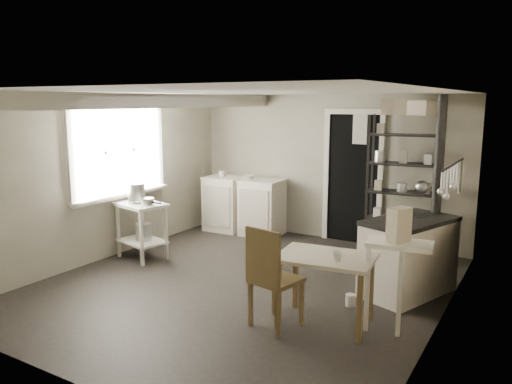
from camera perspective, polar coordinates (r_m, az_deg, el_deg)
The scene contains 31 objects.
floor at distance 6.16m, azimuth -1.46°, elevation -10.56°, with size 5.00×5.00×0.00m, color black.
ceiling at distance 5.75m, azimuth -1.56°, elevation 11.37°, with size 5.00×5.00×0.00m, color white.
wall_back at distance 8.04m, azimuth 8.07°, elevation 2.77°, with size 4.50×0.02×2.30m, color #A09A89.
wall_front at distance 4.02m, azimuth -21.03°, elevation -5.47°, with size 4.50×0.02×2.30m, color #A09A89.
wall_left at distance 7.29m, azimuth -16.64°, elevation 1.65°, with size 0.02×5.00×2.30m, color #A09A89.
wall_right at distance 5.04m, azimuth 20.69°, elevation -2.33°, with size 0.02×5.00×2.30m, color #A09A89.
window at distance 7.36m, azimuth -15.48°, elevation 4.54°, with size 0.12×1.76×1.28m, color white, non-canonical shape.
doorway at distance 7.88m, azimuth 10.97°, elevation 1.42°, with size 0.96×0.10×2.08m, color white, non-canonical shape.
ceiling_beam at distance 6.47m, azimuth -10.71°, elevation 10.20°, with size 0.18×5.00×0.18m, color white, non-canonical shape.
wallpaper_panel at distance 5.04m, azimuth 20.57°, elevation -2.31°, with size 0.01×5.00×2.30m, color beige, non-canonical shape.
utensil_rail at distance 5.57m, azimuth 21.46°, elevation 2.96°, with size 0.06×1.20×0.44m, color silver, non-canonical shape.
prep_table at distance 7.22m, azimuth -12.91°, elevation -4.33°, with size 0.70×0.50×0.80m, color white, non-canonical shape.
stockpot at distance 7.15m, azimuth -13.54°, elevation -0.07°, with size 0.24×0.24×0.26m, color silver.
saucepan at distance 6.94m, azimuth -12.29°, elevation -1.08°, with size 0.17×0.17×0.09m, color silver.
bucket at distance 7.21m, azimuth -12.72°, elevation -4.46°, with size 0.23×0.23×0.25m, color silver.
base_cabinets at distance 8.44m, azimuth -1.41°, elevation -1.53°, with size 1.41×0.60×0.93m, color silver, non-canonical shape.
mixing_bowl at distance 8.30m, azimuth -0.98°, elevation 1.76°, with size 0.30×0.30×0.07m, color silver.
counter_cup at distance 8.45m, azimuth -3.88°, elevation 2.00°, with size 0.13×0.13×0.11m, color silver.
shelf_rack at distance 7.30m, azimuth 16.31°, elevation 0.09°, with size 0.95×0.37×2.01m, color black, non-canonical shape.
shelf_jar at distance 7.37m, azimuth 14.29°, elevation 3.52°, with size 0.08×0.08×0.18m, color silver.
storage_box_a at distance 7.22m, azimuth 15.42°, elevation 8.50°, with size 0.33×0.29×0.23m, color beige.
storage_box_b at distance 7.09m, azimuth 18.45°, elevation 8.15°, with size 0.30×0.28×0.19m, color beige.
stove at distance 6.02m, azimuth 17.03°, elevation -7.10°, with size 0.62×1.13×0.89m, color silver, non-canonical shape.
stovepipe at distance 6.14m, azimuth 20.23°, elevation 4.04°, with size 0.12×0.12×1.51m, color black, non-canonical shape.
side_ledge at distance 4.94m, azimuth 15.85°, elevation -11.01°, with size 0.60×0.32×0.92m, color white, non-canonical shape.
oats_box at distance 4.77m, azimuth 15.98°, elevation -4.48°, with size 0.13×0.21×0.32m, color beige.
work_table at distance 5.07m, azimuth 7.93°, elevation -10.74°, with size 0.93×0.65×0.71m, color beige, non-canonical shape.
table_cup at distance 4.80m, azimuth 9.27°, elevation -6.66°, with size 0.09×0.09×0.09m, color silver.
chair at distance 4.96m, azimuth 2.32°, elevation -9.87°, with size 0.42×0.44×1.02m, color brown, non-canonical shape.
flour_sack at distance 7.22m, azimuth 16.29°, elevation -5.80°, with size 0.42×0.36×0.51m, color beige.
floor_crock at distance 5.63m, azimuth 10.74°, elevation -11.98°, with size 0.11×0.11×0.13m, color silver.
Camera 1 is at (3.08, -4.86, 2.20)m, focal length 35.00 mm.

